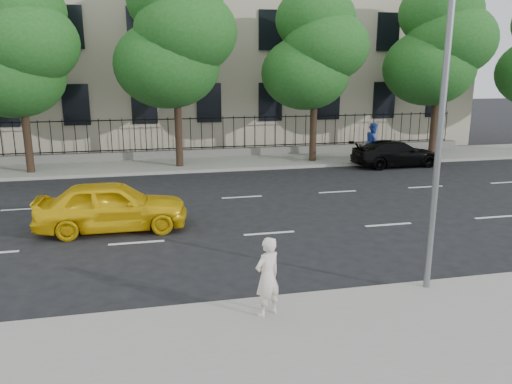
# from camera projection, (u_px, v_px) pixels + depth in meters

# --- Properties ---
(ground) EXTENTS (120.00, 120.00, 0.00)m
(ground) POSITION_uv_depth(u_px,v_px,m) (292.00, 264.00, 13.04)
(ground) COLOR black
(ground) RESTS_ON ground
(near_sidewalk) EXTENTS (60.00, 4.00, 0.15)m
(near_sidewalk) POSITION_uv_depth(u_px,v_px,m) (353.00, 341.00, 9.23)
(near_sidewalk) COLOR gray
(near_sidewalk) RESTS_ON ground
(far_sidewalk) EXTENTS (60.00, 4.00, 0.15)m
(far_sidewalk) POSITION_uv_depth(u_px,v_px,m) (217.00, 163.00, 26.28)
(far_sidewalk) COLOR gray
(far_sidewalk) RESTS_ON ground
(lane_markings) EXTENTS (49.60, 4.62, 0.01)m
(lane_markings) POSITION_uv_depth(u_px,v_px,m) (254.00, 213.00, 17.54)
(lane_markings) COLOR silver
(lane_markings) RESTS_ON ground
(masonry_building) EXTENTS (34.60, 12.11, 18.50)m
(masonry_building) POSITION_uv_depth(u_px,v_px,m) (195.00, 3.00, 32.57)
(masonry_building) COLOR #BBAE94
(masonry_building) RESTS_ON ground
(iron_fence) EXTENTS (30.00, 0.50, 2.20)m
(iron_fence) POSITION_uv_depth(u_px,v_px,m) (213.00, 147.00, 27.75)
(iron_fence) COLOR slate
(iron_fence) RESTS_ON far_sidewalk
(street_light) EXTENTS (0.25, 3.32, 8.05)m
(street_light) POSITION_uv_depth(u_px,v_px,m) (432.00, 60.00, 10.62)
(street_light) COLOR slate
(street_light) RESTS_ON near_sidewalk
(tree_b) EXTENTS (5.53, 5.12, 8.97)m
(tree_b) POSITION_uv_depth(u_px,v_px,m) (19.00, 47.00, 22.41)
(tree_b) COLOR #382619
(tree_b) RESTS_ON far_sidewalk
(tree_c) EXTENTS (5.89, 5.50, 9.80)m
(tree_c) POSITION_uv_depth(u_px,v_px,m) (176.00, 36.00, 23.72)
(tree_c) COLOR #382619
(tree_c) RESTS_ON far_sidewalk
(tree_d) EXTENTS (5.34, 4.94, 8.84)m
(tree_d) POSITION_uv_depth(u_px,v_px,m) (315.00, 50.00, 25.31)
(tree_d) COLOR #382619
(tree_d) RESTS_ON far_sidewalk
(tree_e) EXTENTS (5.71, 5.31, 9.46)m
(tree_e) POSITION_uv_depth(u_px,v_px,m) (440.00, 44.00, 26.68)
(tree_e) COLOR #382619
(tree_e) RESTS_ON far_sidewalk
(yellow_taxi) EXTENTS (4.64, 1.90, 1.58)m
(yellow_taxi) POSITION_uv_depth(u_px,v_px,m) (112.00, 206.00, 15.56)
(yellow_taxi) COLOR yellow
(yellow_taxi) RESTS_ON ground
(black_sedan) EXTENTS (4.68, 2.04, 1.34)m
(black_sedan) POSITION_uv_depth(u_px,v_px,m) (396.00, 153.00, 25.62)
(black_sedan) COLOR black
(black_sedan) RESTS_ON ground
(woman_near) EXTENTS (0.71, 0.63, 1.65)m
(woman_near) POSITION_uv_depth(u_px,v_px,m) (267.00, 277.00, 9.85)
(woman_near) COLOR silver
(woman_near) RESTS_ON near_sidewalk
(pedestrian_far) EXTENTS (1.08, 1.19, 2.00)m
(pedestrian_far) POSITION_uv_depth(u_px,v_px,m) (373.00, 142.00, 26.32)
(pedestrian_far) COLOR #243F99
(pedestrian_far) RESTS_ON far_sidewalk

